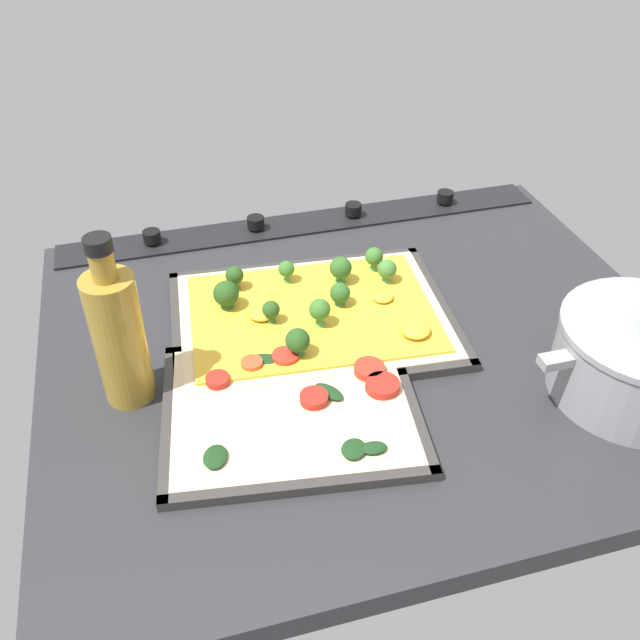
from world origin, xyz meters
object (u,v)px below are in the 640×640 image
(baking_tray_back, at_px, (291,410))
(cooking_pot, at_px, (639,359))
(veggie_pizza_back, at_px, (294,403))
(broccoli_pizza, at_px, (312,311))
(baking_tray_front, at_px, (312,320))
(oil_bottle, at_px, (119,335))

(baking_tray_back, bearing_deg, cooking_pot, 169.90)
(veggie_pizza_back, distance_m, cooking_pot, 0.41)
(broccoli_pizza, relative_size, baking_tray_back, 1.14)
(baking_tray_front, height_order, cooking_pot, cooking_pot)
(veggie_pizza_back, xyz_separation_m, cooking_pot, (-0.40, 0.07, 0.04))
(oil_bottle, bearing_deg, broccoli_pizza, -162.08)
(baking_tray_front, relative_size, broccoli_pizza, 1.07)
(veggie_pizza_back, height_order, cooking_pot, cooking_pot)
(broccoli_pizza, relative_size, veggie_pizza_back, 1.24)
(baking_tray_back, xyz_separation_m, veggie_pizza_back, (-0.00, -0.00, 0.01))
(cooking_pot, xyz_separation_m, oil_bottle, (0.58, -0.15, 0.04))
(broccoli_pizza, relative_size, cooking_pot, 1.39)
(cooking_pot, bearing_deg, veggie_pizza_back, -10.55)
(broccoli_pizza, xyz_separation_m, cooking_pot, (-0.34, 0.23, 0.03))
(baking_tray_back, bearing_deg, oil_bottle, -24.67)
(baking_tray_back, relative_size, oil_bottle, 1.49)
(baking_tray_front, distance_m, cooking_pot, 0.41)
(baking_tray_back, bearing_deg, baking_tray_front, -113.36)
(veggie_pizza_back, bearing_deg, baking_tray_front, -112.16)
(cooking_pot, distance_m, oil_bottle, 0.60)
(baking_tray_front, xyz_separation_m, baking_tray_back, (0.07, 0.16, 0.00))
(cooking_pot, bearing_deg, baking_tray_front, -34.39)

